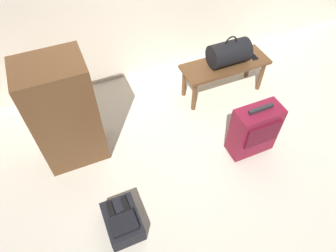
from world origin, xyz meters
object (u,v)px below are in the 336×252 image
(duffel_bag_black, at_px, (229,53))
(suitcase_upright_burgundy, at_px, (254,130))
(cell_phone, at_px, (253,56))
(side_cabinet, at_px, (65,114))
(backpack_dark, at_px, (123,221))
(bench, at_px, (225,68))

(duffel_bag_black, distance_m, suitcase_upright_burgundy, 0.94)
(cell_phone, xyz_separation_m, side_cabinet, (-2.13, -0.19, 0.12))
(cell_phone, height_order, backpack_dark, cell_phone)
(duffel_bag_black, distance_m, side_cabinet, 1.81)
(cell_phone, height_order, side_cabinet, side_cabinet)
(bench, height_order, duffel_bag_black, duffel_bag_black)
(duffel_bag_black, bearing_deg, cell_phone, -1.96)
(cell_phone, bearing_deg, side_cabinet, -174.99)
(backpack_dark, xyz_separation_m, side_cabinet, (-0.19, 0.94, 0.46))
(bench, relative_size, side_cabinet, 0.91)
(duffel_bag_black, xyz_separation_m, suitcase_upright_burgundy, (-0.21, -0.88, -0.23))
(cell_phone, distance_m, side_cabinet, 2.14)
(bench, bearing_deg, cell_phone, -1.86)
(suitcase_upright_burgundy, xyz_separation_m, side_cabinet, (-1.60, 0.69, 0.23))
(bench, height_order, backpack_dark, bench)
(duffel_bag_black, bearing_deg, backpack_dark, -144.76)
(bench, bearing_deg, suitcase_upright_burgundy, -102.01)
(bench, xyz_separation_m, side_cabinet, (-1.78, -0.20, 0.19))
(suitcase_upright_burgundy, bearing_deg, duffel_bag_black, 76.86)
(bench, relative_size, backpack_dark, 2.63)
(backpack_dark, bearing_deg, side_cabinet, 101.10)
(duffel_bag_black, bearing_deg, side_cabinet, -173.74)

